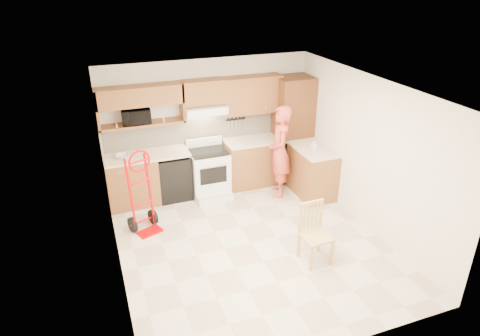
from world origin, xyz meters
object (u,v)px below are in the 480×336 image
microwave (136,116)px  person (280,152)px  dining_chair (316,235)px  hand_truck (143,196)px  range (210,170)px

microwave → person: microwave is taller
microwave → dining_chair: 3.69m
microwave → hand_truck: bearing=-94.9°
range → dining_chair: bearing=-71.3°
microwave → hand_truck: size_ratio=0.38×
microwave → range: bearing=-11.4°
microwave → range: (1.22, -0.30, -1.11)m
hand_truck → range: bearing=10.9°
person → hand_truck: bearing=-62.8°
dining_chair → person: bearing=77.3°
microwave → dining_chair: (2.07, -2.82, -1.17)m
microwave → person: 2.66m
hand_truck → microwave: bearing=62.4°
microwave → range: size_ratio=0.47×
range → person: person is taller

